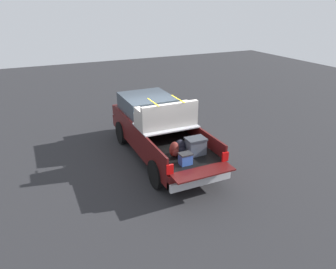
{
  "coord_description": "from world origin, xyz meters",
  "views": [
    {
      "loc": [
        -9.21,
        3.98,
        5.15
      ],
      "look_at": [
        -0.6,
        0.0,
        1.1
      ],
      "focal_mm": 33.46,
      "sensor_mm": 36.0,
      "label": 1
    }
  ],
  "objects": [
    {
      "name": "pickup_truck",
      "position": [
        0.38,
        -0.0,
        0.99
      ],
      "size": [
        6.05,
        2.06,
        2.23
      ],
      "color": "#470F0F",
      "rests_on": "ground_plane"
    },
    {
      "name": "ground_plane",
      "position": [
        0.0,
        0.0,
        0.0
      ],
      "size": [
        40.0,
        40.0,
        0.0
      ],
      "primitive_type": "plane",
      "color": "#262628"
    }
  ]
}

